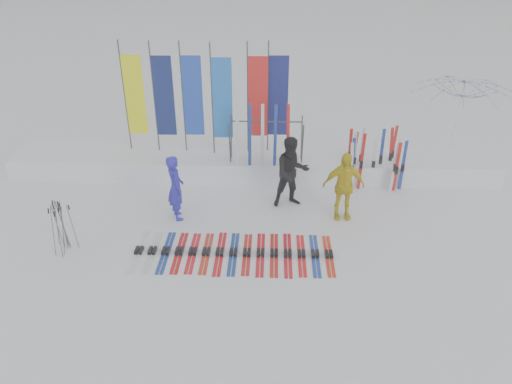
{
  "coord_description": "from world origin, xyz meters",
  "views": [
    {
      "loc": [
        0.56,
        -8.69,
        6.65
      ],
      "look_at": [
        0.2,
        1.6,
        1.0
      ],
      "focal_mm": 35.0,
      "sensor_mm": 36.0,
      "label": 1
    }
  ],
  "objects_px": {
    "ski_row": "(233,253)",
    "ski_rack": "(266,135)",
    "tent_canopy": "(459,122)",
    "person_yellow": "(343,186)",
    "person_blue": "(176,188)",
    "person_black": "(292,172)"
  },
  "relations": [
    {
      "from": "person_yellow",
      "to": "person_black",
      "type": "bearing_deg",
      "value": 151.15
    },
    {
      "from": "person_yellow",
      "to": "ski_rack",
      "type": "relative_size",
      "value": 0.87
    },
    {
      "from": "person_blue",
      "to": "ski_row",
      "type": "relative_size",
      "value": 0.38
    },
    {
      "from": "person_yellow",
      "to": "ski_row",
      "type": "height_order",
      "value": "person_yellow"
    },
    {
      "from": "person_blue",
      "to": "person_black",
      "type": "relative_size",
      "value": 0.89
    },
    {
      "from": "ski_row",
      "to": "ski_rack",
      "type": "bearing_deg",
      "value": 79.82
    },
    {
      "from": "person_black",
      "to": "ski_row",
      "type": "bearing_deg",
      "value": -135.08
    },
    {
      "from": "person_yellow",
      "to": "ski_row",
      "type": "xyz_separation_m",
      "value": [
        -2.6,
        -1.7,
        -0.85
      ]
    },
    {
      "from": "person_blue",
      "to": "ski_rack",
      "type": "xyz_separation_m",
      "value": [
        2.19,
        2.17,
        0.54
      ]
    },
    {
      "from": "person_black",
      "to": "tent_canopy",
      "type": "height_order",
      "value": "tent_canopy"
    },
    {
      "from": "person_blue",
      "to": "person_yellow",
      "type": "xyz_separation_m",
      "value": [
        4.13,
        0.16,
        0.04
      ]
    },
    {
      "from": "person_black",
      "to": "ski_rack",
      "type": "distance_m",
      "value": 1.64
    },
    {
      "from": "tent_canopy",
      "to": "ski_row",
      "type": "xyz_separation_m",
      "value": [
        -6.33,
        -4.9,
        -1.35
      ]
    },
    {
      "from": "ski_row",
      "to": "ski_rack",
      "type": "distance_m",
      "value": 4.0
    },
    {
      "from": "person_black",
      "to": "person_yellow",
      "type": "bearing_deg",
      "value": -39.42
    },
    {
      "from": "ski_rack",
      "to": "ski_row",
      "type": "bearing_deg",
      "value": -100.18
    },
    {
      "from": "ski_row",
      "to": "tent_canopy",
      "type": "bearing_deg",
      "value": 37.72
    },
    {
      "from": "person_blue",
      "to": "person_yellow",
      "type": "height_order",
      "value": "person_yellow"
    },
    {
      "from": "tent_canopy",
      "to": "ski_row",
      "type": "bearing_deg",
      "value": -142.28
    },
    {
      "from": "ski_row",
      "to": "ski_rack",
      "type": "xyz_separation_m",
      "value": [
        0.67,
        3.71,
        1.35
      ]
    },
    {
      "from": "ski_row",
      "to": "person_black",
      "type": "bearing_deg",
      "value": 59.47
    },
    {
      "from": "person_blue",
      "to": "tent_canopy",
      "type": "distance_m",
      "value": 8.56
    }
  ]
}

